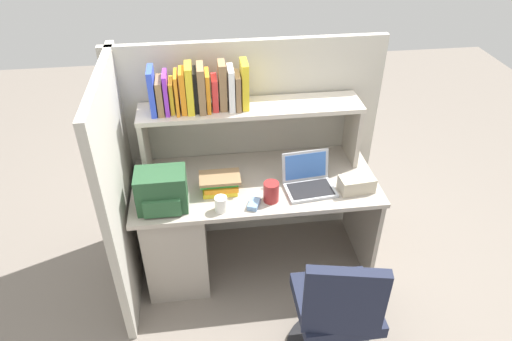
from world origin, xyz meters
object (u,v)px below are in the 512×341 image
at_px(laptop, 308,181).
at_px(office_chair, 336,318).
at_px(snack_canister, 271,192).
at_px(tissue_box, 357,184).
at_px(backpack, 162,191).
at_px(computer_mouse, 254,204).
at_px(paper_cup, 221,204).

relative_size(laptop, office_chair, 0.36).
height_order(laptop, snack_canister, laptop).
bearing_deg(tissue_box, laptop, 160.80).
bearing_deg(tissue_box, backpack, 175.09).
relative_size(backpack, tissue_box, 1.36).
bearing_deg(office_chair, computer_mouse, -47.24).
bearing_deg(backpack, office_chair, -36.77).
bearing_deg(laptop, computer_mouse, -158.37).
xyz_separation_m(laptop, snack_canister, (-0.26, -0.10, 0.02)).
height_order(paper_cup, tissue_box, tissue_box).
distance_m(paper_cup, office_chair, 0.92).
relative_size(computer_mouse, snack_canister, 0.79).
relative_size(paper_cup, tissue_box, 0.45).
bearing_deg(office_chair, paper_cup, -34.94).
relative_size(laptop, backpack, 1.11).
height_order(laptop, backpack, backpack).
relative_size(computer_mouse, office_chair, 0.11).
relative_size(computer_mouse, tissue_box, 0.47).
distance_m(computer_mouse, snack_canister, 0.13).
xyz_separation_m(laptop, office_chair, (0.01, -0.77, -0.39)).
xyz_separation_m(computer_mouse, tissue_box, (0.67, 0.07, 0.03)).
xyz_separation_m(computer_mouse, paper_cup, (-0.20, -0.01, 0.03)).
height_order(paper_cup, snack_canister, snack_canister).
xyz_separation_m(backpack, tissue_box, (1.22, 0.01, -0.07)).
bearing_deg(office_chair, laptop, -77.91).
xyz_separation_m(backpack, office_chair, (0.93, -0.69, -0.46)).
height_order(computer_mouse, snack_canister, snack_canister).
height_order(laptop, computer_mouse, laptop).
bearing_deg(backpack, tissue_box, 0.25).
bearing_deg(snack_canister, paper_cup, -169.71).
bearing_deg(laptop, paper_cup, -164.26).
bearing_deg(tissue_box, snack_canister, 177.92).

